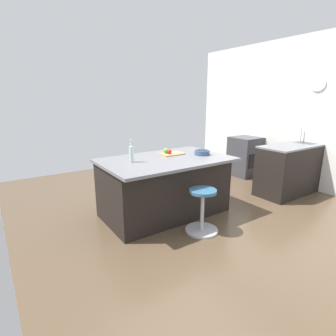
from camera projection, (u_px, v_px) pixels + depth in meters
name	position (u px, v px, depth m)	size (l,w,h in m)	color
ground_plane	(193.00, 214.00, 4.12)	(7.06, 7.06, 0.00)	brown
interior_partition_left	(301.00, 114.00, 5.21)	(0.15, 5.43, 2.89)	silver
sink_cabinet	(298.00, 167.00, 5.07)	(1.86, 0.60, 1.20)	black
oven_range	(245.00, 156.00, 6.10)	(0.60, 0.61, 0.89)	#38383D
kitchen_island	(164.00, 186.00, 4.04)	(1.89, 1.19, 0.88)	black
stool_by_window	(202.00, 212.00, 3.51)	(0.44, 0.44, 0.59)	#B7B7BC
cutting_board	(172.00, 154.00, 4.17)	(0.36, 0.24, 0.02)	tan
apple_green	(166.00, 151.00, 4.16)	(0.08, 0.08, 0.08)	#609E2D
apple_red	(169.00, 152.00, 4.11)	(0.07, 0.07, 0.07)	red
water_bottle	(131.00, 153.00, 3.65)	(0.06, 0.06, 0.31)	silver
fruit_bowl	(202.00, 152.00, 4.14)	(0.24, 0.24, 0.07)	#334C6B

